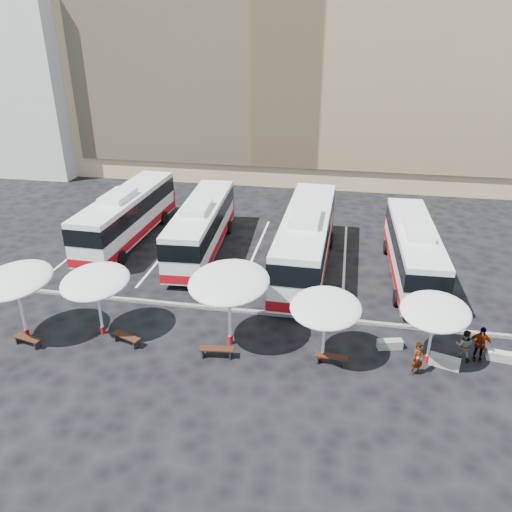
% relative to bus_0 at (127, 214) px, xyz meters
% --- Properties ---
extents(ground, '(120.00, 120.00, 0.00)m').
position_rel_bus_0_xyz_m(ground, '(9.24, -8.71, -1.94)').
color(ground, black).
rests_on(ground, ground).
extents(sandstone_building, '(42.00, 18.25, 29.60)m').
position_rel_bus_0_xyz_m(sandstone_building, '(9.24, 23.16, 10.68)').
color(sandstone_building, tan).
rests_on(sandstone_building, ground).
extents(apartment_block, '(14.00, 14.00, 18.00)m').
position_rel_bus_0_xyz_m(apartment_block, '(-18.76, 19.29, 7.06)').
color(apartment_block, silver).
rests_on(apartment_block, ground).
extents(curb_divider, '(34.00, 0.25, 0.15)m').
position_rel_bus_0_xyz_m(curb_divider, '(9.24, -8.21, -1.87)').
color(curb_divider, black).
rests_on(curb_divider, ground).
extents(bay_lines, '(24.15, 12.00, 0.01)m').
position_rel_bus_0_xyz_m(bay_lines, '(9.24, -0.71, -1.94)').
color(bay_lines, white).
rests_on(bay_lines, ground).
extents(bus_0, '(3.04, 12.04, 3.80)m').
position_rel_bus_0_xyz_m(bus_0, '(0.00, 0.00, 0.00)').
color(bus_0, white).
rests_on(bus_0, ground).
extents(bus_1, '(3.20, 11.74, 3.69)m').
position_rel_bus_0_xyz_m(bus_1, '(5.69, -0.99, -0.06)').
color(bus_1, white).
rests_on(bus_1, ground).
extents(bus_2, '(3.19, 12.96, 4.10)m').
position_rel_bus_0_xyz_m(bus_2, '(12.78, -2.45, 0.15)').
color(bus_2, white).
rests_on(bus_2, ground).
extents(bus_3, '(2.84, 11.22, 3.54)m').
position_rel_bus_0_xyz_m(bus_3, '(19.19, -2.28, -0.13)').
color(bus_3, white).
rests_on(bus_3, ground).
extents(sunshade_0, '(4.57, 4.60, 3.71)m').
position_rel_bus_0_xyz_m(sunshade_0, '(-0.07, -12.41, 1.21)').
color(sunshade_0, white).
rests_on(sunshade_0, ground).
extents(sunshade_1, '(3.52, 3.57, 3.46)m').
position_rel_bus_0_xyz_m(sunshade_1, '(3.49, -11.46, 1.00)').
color(sunshade_1, white).
rests_on(sunshade_1, ground).
extents(sunshade_2, '(4.57, 4.61, 3.96)m').
position_rel_bus_0_xyz_m(sunshade_2, '(9.98, -11.17, 1.42)').
color(sunshade_2, white).
rests_on(sunshade_2, ground).
extents(sunshade_3, '(3.35, 3.39, 3.31)m').
position_rel_bus_0_xyz_m(sunshade_3, '(14.45, -11.71, 0.87)').
color(sunshade_3, white).
rests_on(sunshade_3, ground).
extents(sunshade_4, '(3.65, 3.68, 3.18)m').
position_rel_bus_0_xyz_m(sunshade_4, '(19.17, -10.96, 0.76)').
color(sunshade_4, white).
rests_on(sunshade_4, ground).
extents(wood_bench_0, '(1.52, 0.70, 0.45)m').
position_rel_bus_0_xyz_m(wood_bench_0, '(0.43, -13.08, -1.60)').
color(wood_bench_0, black).
rests_on(wood_bench_0, ground).
extents(wood_bench_1, '(1.58, 0.92, 0.47)m').
position_rel_bus_0_xyz_m(wood_bench_1, '(5.05, -12.10, -1.58)').
color(wood_bench_1, black).
rests_on(wood_bench_1, ground).
extents(wood_bench_2, '(1.64, 0.60, 0.49)m').
position_rel_bus_0_xyz_m(wood_bench_2, '(9.59, -12.34, -1.57)').
color(wood_bench_2, black).
rests_on(wood_bench_2, ground).
extents(wood_bench_3, '(1.50, 0.48, 0.45)m').
position_rel_bus_0_xyz_m(wood_bench_3, '(14.85, -11.92, -1.59)').
color(wood_bench_3, black).
rests_on(wood_bench_3, ground).
extents(conc_bench_0, '(1.25, 0.69, 0.45)m').
position_rel_bus_0_xyz_m(conc_bench_0, '(17.55, -10.18, -1.72)').
color(conc_bench_0, gray).
rests_on(conc_bench_0, ground).
extents(conc_bench_1, '(1.40, 0.80, 0.50)m').
position_rel_bus_0_xyz_m(conc_bench_1, '(19.90, -11.15, -1.69)').
color(conc_bench_1, gray).
rests_on(conc_bench_1, ground).
extents(conc_bench_2, '(1.23, 0.55, 0.44)m').
position_rel_bus_0_xyz_m(conc_bench_2, '(22.51, -10.23, -1.72)').
color(conc_bench_2, gray).
rests_on(conc_bench_2, ground).
extents(passenger_0, '(0.71, 0.64, 1.64)m').
position_rel_bus_0_xyz_m(passenger_0, '(18.58, -11.97, -1.12)').
color(passenger_0, black).
rests_on(passenger_0, ground).
extents(passenger_1, '(0.90, 0.78, 1.58)m').
position_rel_bus_0_xyz_m(passenger_1, '(20.77, -10.50, -1.15)').
color(passenger_1, black).
rests_on(passenger_1, ground).
extents(passenger_2, '(1.07, 0.54, 1.75)m').
position_rel_bus_0_xyz_m(passenger_2, '(21.47, -10.37, -1.07)').
color(passenger_2, black).
rests_on(passenger_2, ground).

